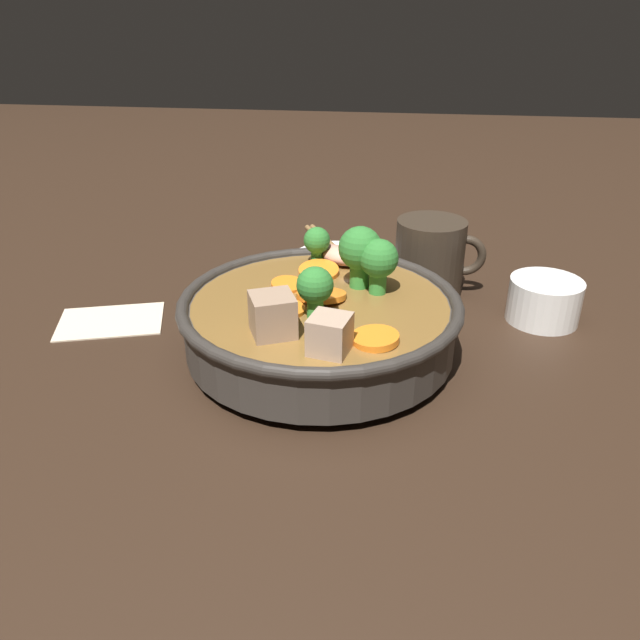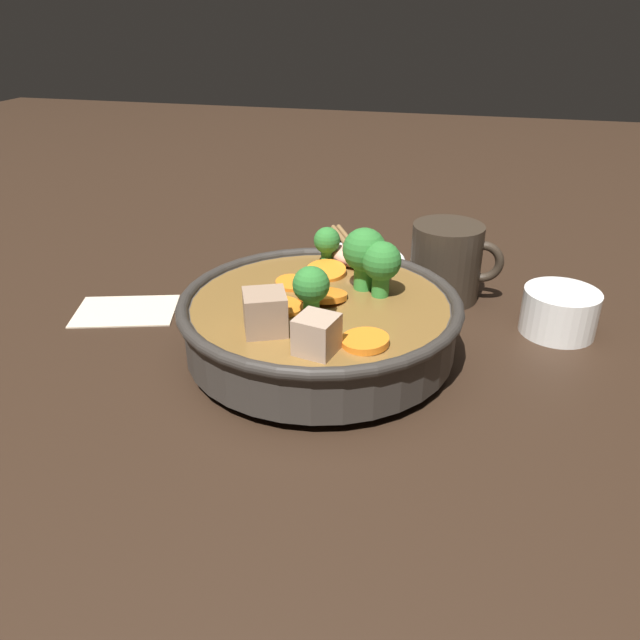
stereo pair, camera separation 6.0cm
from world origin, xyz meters
TOP-DOWN VIEW (x-y plane):
  - ground_plane at (0.00, 0.00)m, footprint 3.00×3.00m
  - stirfry_bowl at (0.00, 0.00)m, footprint 0.27×0.27m
  - side_saucer at (-0.01, 0.23)m, footprint 0.12×0.12m
  - tea_cup at (0.23, 0.11)m, footprint 0.08×0.08m
  - dark_mug at (0.11, 0.17)m, footprint 0.10×0.08m
  - napkin at (-0.24, 0.04)m, footprint 0.13×0.11m
  - chopsticks_pair at (-0.01, 0.23)m, footprint 0.12×0.21m

SIDE VIEW (x-z plane):
  - ground_plane at x=0.00m, z-range 0.00..0.00m
  - napkin at x=-0.24m, z-range 0.00..0.00m
  - side_saucer at x=-0.01m, z-range 0.00..0.01m
  - chopsticks_pair at x=-0.01m, z-range 0.01..0.02m
  - tea_cup at x=0.23m, z-range 0.00..0.05m
  - stirfry_bowl at x=0.00m, z-range -0.02..0.10m
  - dark_mug at x=0.11m, z-range 0.00..0.09m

